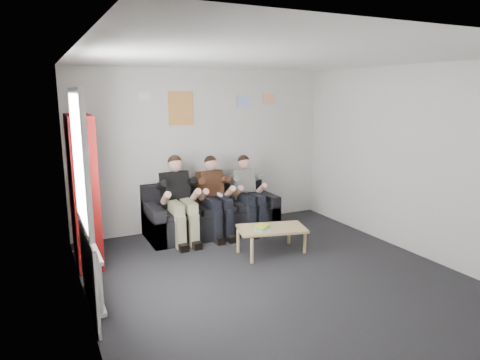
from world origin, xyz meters
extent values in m
plane|color=black|center=(0.00, 0.00, 0.00)|extent=(5.00, 5.00, 0.00)
plane|color=white|center=(0.00, 0.00, 2.70)|extent=(5.00, 5.00, 0.00)
plane|color=silver|center=(0.00, 2.50, 1.35)|extent=(4.50, 0.00, 4.50)
plane|color=silver|center=(0.00, -2.50, 1.35)|extent=(4.50, 0.00, 4.50)
plane|color=silver|center=(-2.25, 0.00, 1.35)|extent=(0.00, 5.00, 5.00)
plane|color=silver|center=(2.25, 0.00, 1.35)|extent=(0.00, 5.00, 5.00)
cube|color=black|center=(-0.06, 2.05, 0.21)|extent=(2.16, 0.88, 0.41)
cube|color=black|center=(-0.06, 2.39, 0.62)|extent=(2.16, 0.20, 0.42)
cube|color=black|center=(-1.05, 2.05, 0.29)|extent=(0.18, 0.88, 0.59)
cube|color=black|center=(0.94, 2.05, 0.29)|extent=(0.18, 0.88, 0.59)
cube|color=black|center=(-0.06, 1.97, 0.46)|extent=(1.81, 0.61, 0.10)
cube|color=maroon|center=(-2.08, 1.63, 1.01)|extent=(0.30, 0.91, 2.03)
cube|color=tan|center=(0.38, 0.81, 0.37)|extent=(0.97, 0.53, 0.04)
cylinder|color=tan|center=(-0.06, 0.59, 0.17)|extent=(0.05, 0.05, 0.35)
cylinder|color=tan|center=(0.81, 0.59, 0.17)|extent=(0.05, 0.05, 0.35)
cylinder|color=tan|center=(-0.06, 1.03, 0.17)|extent=(0.05, 0.05, 0.35)
cylinder|color=tan|center=(0.81, 1.03, 0.17)|extent=(0.05, 0.05, 0.35)
cube|color=silver|center=(0.18, 0.76, 0.39)|extent=(0.21, 0.15, 0.02)
cube|color=#56C747|center=(0.21, 0.79, 0.41)|extent=(0.21, 0.15, 0.02)
cube|color=yellow|center=(0.23, 0.83, 0.43)|extent=(0.21, 0.15, 0.02)
cube|color=black|center=(-0.66, 2.10, 0.79)|extent=(0.42, 0.31, 0.59)
sphere|color=tan|center=(-0.66, 2.06, 1.20)|extent=(0.23, 0.23, 0.23)
sphere|color=black|center=(-0.66, 2.08, 1.24)|extent=(0.22, 0.22, 0.22)
cube|color=gray|center=(-0.66, 1.79, 0.58)|extent=(0.38, 0.48, 0.16)
cube|color=gray|center=(-0.66, 1.56, 0.26)|extent=(0.36, 0.15, 0.51)
cube|color=black|center=(-0.66, 1.50, 0.05)|extent=(0.36, 0.27, 0.10)
cube|color=#4A2D18|center=(-0.06, 2.10, 0.78)|extent=(0.39, 0.29, 0.56)
sphere|color=tan|center=(-0.06, 2.06, 1.16)|extent=(0.22, 0.22, 0.22)
sphere|color=black|center=(-0.06, 2.07, 1.20)|extent=(0.21, 0.21, 0.21)
cube|color=black|center=(-0.06, 1.80, 0.58)|extent=(0.36, 0.45, 0.15)
cube|color=black|center=(-0.06, 1.58, 0.26)|extent=(0.34, 0.14, 0.51)
cube|color=black|center=(-0.06, 1.52, 0.05)|extent=(0.34, 0.26, 0.10)
cube|color=silver|center=(-0.06, 1.70, 0.73)|extent=(0.04, 0.14, 0.04)
cube|color=silver|center=(0.55, 2.09, 0.77)|extent=(0.38, 0.28, 0.54)
sphere|color=tan|center=(0.55, 2.06, 1.14)|extent=(0.21, 0.21, 0.21)
sphere|color=black|center=(0.55, 2.07, 1.17)|extent=(0.20, 0.20, 0.20)
cube|color=black|center=(0.55, 1.81, 0.58)|extent=(0.34, 0.44, 0.14)
cube|color=black|center=(0.55, 1.60, 0.26)|extent=(0.32, 0.13, 0.51)
cube|color=black|center=(0.55, 1.54, 0.05)|extent=(0.32, 0.25, 0.10)
cylinder|color=white|center=(-2.15, -0.08, 0.35)|extent=(0.06, 0.06, 0.60)
cylinder|color=white|center=(-2.15, 0.00, 0.35)|extent=(0.06, 0.06, 0.60)
cylinder|color=white|center=(-2.15, 0.08, 0.35)|extent=(0.06, 0.06, 0.60)
cylinder|color=white|center=(-2.15, 0.16, 0.35)|extent=(0.06, 0.06, 0.60)
cylinder|color=white|center=(-2.15, 0.24, 0.35)|extent=(0.06, 0.06, 0.60)
cylinder|color=white|center=(-2.15, 0.32, 0.35)|extent=(0.06, 0.06, 0.60)
cylinder|color=white|center=(-2.15, 0.40, 0.35)|extent=(0.06, 0.06, 0.60)
cylinder|color=white|center=(-2.15, 0.48, 0.35)|extent=(0.06, 0.06, 0.60)
cube|color=white|center=(-2.15, 0.20, 0.07)|extent=(0.10, 0.64, 0.04)
cube|color=white|center=(-2.15, 0.20, 0.63)|extent=(0.10, 0.64, 0.04)
cube|color=white|center=(-2.23, 0.20, 1.65)|extent=(0.02, 1.00, 1.30)
cube|color=white|center=(-2.22, 0.20, 2.33)|extent=(0.05, 1.12, 0.06)
cube|color=white|center=(-2.22, 0.20, 0.97)|extent=(0.05, 1.12, 0.06)
cube|color=white|center=(-2.22, 0.20, 0.45)|extent=(0.03, 1.30, 0.90)
cube|color=#E3B050|center=(-0.40, 2.49, 2.05)|extent=(0.42, 0.01, 0.55)
cube|color=#447EEA|center=(0.75, 2.49, 2.15)|extent=(0.25, 0.01, 0.20)
cube|color=#D84392|center=(1.25, 2.49, 2.20)|extent=(0.22, 0.01, 0.18)
cube|color=white|center=(-1.00, 2.49, 2.25)|extent=(0.20, 0.01, 0.14)
camera|label=1|loc=(-2.63, -4.32, 2.32)|focal=32.00mm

